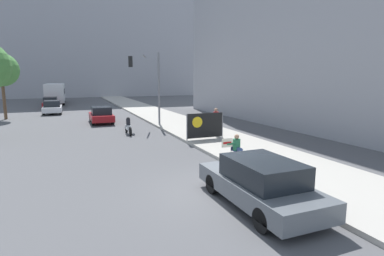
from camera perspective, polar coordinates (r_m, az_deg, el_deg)
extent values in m
plane|color=#4F4F51|center=(10.38, 4.86, -12.01)|extent=(160.00, 160.00, 0.00)
cube|color=#A8A399|center=(25.36, -2.38, 0.86)|extent=(4.45, 90.00, 0.16)
cube|color=#99999E|center=(75.32, -21.34, 20.67)|extent=(52.00, 12.00, 39.01)
cylinder|color=#474C56|center=(13.55, 8.22, -5.39)|extent=(0.03, 0.03, 0.41)
cylinder|color=#474C56|center=(13.74, 9.56, -5.22)|extent=(0.03, 0.03, 0.41)
cylinder|color=#474C56|center=(13.86, 7.45, -5.04)|extent=(0.03, 0.03, 0.41)
cylinder|color=#474C56|center=(14.05, 8.76, -4.88)|extent=(0.03, 0.03, 0.41)
cube|color=navy|center=(13.75, 8.52, -4.27)|extent=(0.40, 0.40, 0.02)
cube|color=navy|center=(13.86, 8.14, -3.30)|extent=(0.40, 0.02, 0.38)
cylinder|color=#334775|center=(13.59, 8.87, -4.00)|extent=(0.18, 0.42, 0.18)
cylinder|color=#334775|center=(13.49, 9.30, -5.48)|extent=(0.16, 0.16, 0.41)
cube|color=black|center=(13.48, 9.42, -6.17)|extent=(0.20, 0.28, 0.10)
cylinder|color=#236642|center=(13.71, 8.48, -3.15)|extent=(0.34, 0.34, 0.52)
sphere|color=tan|center=(13.64, 8.52, -1.63)|extent=(0.22, 0.22, 0.22)
cylinder|color=#236642|center=(13.47, 7.46, -3.00)|extent=(0.45, 0.09, 0.09)
cube|color=#EAE5C6|center=(13.36, 6.71, -2.83)|extent=(0.54, 0.02, 0.40)
cube|color=#AD1414|center=(13.35, 6.74, -2.84)|extent=(0.41, 0.01, 0.10)
cylinder|color=#756651|center=(19.59, 4.54, -0.12)|extent=(0.28, 0.28, 0.87)
cylinder|color=#B23333|center=(19.48, 4.57, 2.13)|extent=(0.34, 0.34, 0.69)
sphere|color=tan|center=(19.43, 4.59, 3.47)|extent=(0.23, 0.23, 0.23)
cylinder|color=slate|center=(17.73, -0.97, 0.12)|extent=(0.06, 0.06, 1.60)
cylinder|color=slate|center=(18.71, 5.80, 0.55)|extent=(0.06, 0.06, 1.60)
cube|color=black|center=(18.18, 2.51, 0.50)|extent=(2.37, 0.02, 1.50)
cylinder|color=yellow|center=(17.92, 1.03, 1.11)|extent=(0.66, 0.01, 0.66)
cylinder|color=slate|center=(24.38, -6.33, 7.41)|extent=(0.16, 0.16, 5.72)
cylinder|color=slate|center=(24.51, -9.06, 13.35)|extent=(0.79, 2.11, 0.11)
cube|color=black|center=(24.59, -11.64, 12.28)|extent=(0.38, 0.38, 0.84)
sphere|color=green|center=(24.58, -11.61, 11.63)|extent=(0.18, 0.18, 0.18)
cube|color=#565B60|center=(9.35, 12.57, -11.09)|extent=(1.90, 4.54, 0.55)
cube|color=black|center=(9.02, 13.37, -7.88)|extent=(1.63, 2.36, 0.64)
cylinder|color=black|center=(10.16, 3.94, -10.56)|extent=(0.22, 0.64, 0.64)
cylinder|color=black|center=(10.97, 11.94, -9.24)|extent=(0.22, 0.64, 0.64)
cylinder|color=black|center=(7.93, 13.36, -16.70)|extent=(0.22, 0.64, 0.64)
cylinder|color=black|center=(8.94, 22.42, -14.09)|extent=(0.22, 0.64, 0.64)
cube|color=maroon|center=(27.36, -16.90, 2.05)|extent=(1.82, 4.17, 0.53)
cube|color=black|center=(27.14, -16.92, 3.22)|extent=(1.57, 2.17, 0.63)
cylinder|color=black|center=(28.61, -18.73, 1.82)|extent=(0.22, 0.64, 0.64)
cylinder|color=black|center=(28.75, -15.54, 2.00)|extent=(0.22, 0.64, 0.64)
cylinder|color=black|center=(26.05, -18.36, 1.16)|extent=(0.22, 0.64, 0.64)
cylinder|color=black|center=(26.20, -14.86, 1.36)|extent=(0.22, 0.64, 0.64)
cube|color=silver|center=(36.84, -25.02, 3.34)|extent=(1.89, 4.46, 0.55)
cube|color=black|center=(36.61, -25.10, 4.25)|extent=(1.62, 2.32, 0.65)
cylinder|color=black|center=(38.28, -26.16, 3.11)|extent=(0.22, 0.64, 0.64)
cylinder|color=black|center=(38.21, -23.66, 3.27)|extent=(0.22, 0.64, 0.64)
cylinder|color=black|center=(35.53, -26.44, 2.69)|extent=(0.22, 0.64, 0.64)
cylinder|color=black|center=(35.45, -23.75, 2.86)|extent=(0.22, 0.64, 0.64)
cube|color=maroon|center=(44.07, -25.30, 4.15)|extent=(1.87, 4.51, 0.56)
cube|color=black|center=(43.85, -25.37, 4.92)|extent=(1.61, 2.35, 0.65)
cylinder|color=black|center=(45.53, -26.23, 3.93)|extent=(0.22, 0.64, 0.64)
cylinder|color=black|center=(45.45, -24.16, 4.06)|extent=(0.22, 0.64, 0.64)
cylinder|color=black|center=(42.75, -26.47, 3.63)|extent=(0.22, 0.64, 0.64)
cylinder|color=black|center=(42.66, -24.26, 3.77)|extent=(0.22, 0.64, 0.64)
cube|color=silver|center=(51.86, -24.57, 6.19)|extent=(2.59, 11.69, 2.68)
cube|color=black|center=(51.85, -24.58, 6.36)|extent=(2.61, 11.10, 0.87)
cylinder|color=black|center=(55.59, -25.53, 4.97)|extent=(0.30, 1.04, 1.04)
cylinder|color=black|center=(55.51, -23.17, 5.12)|extent=(0.30, 1.04, 1.04)
cylinder|color=black|center=(48.37, -25.97, 4.44)|extent=(0.30, 1.04, 1.04)
cylinder|color=black|center=(48.28, -23.26, 4.61)|extent=(0.30, 1.04, 1.04)
cube|color=white|center=(21.25, -12.05, 0.14)|extent=(0.24, 0.91, 0.32)
cylinder|color=black|center=(21.15, -12.05, 0.99)|extent=(0.28, 0.28, 0.53)
sphere|color=black|center=(21.12, -12.08, 1.73)|extent=(0.24, 0.24, 0.24)
cylinder|color=black|center=(22.02, -12.39, -0.04)|extent=(0.10, 0.60, 0.60)
cylinder|color=black|center=(20.54, -11.65, -0.67)|extent=(0.10, 0.60, 0.60)
cylinder|color=brown|center=(33.63, -32.16, 4.45)|extent=(0.28, 0.28, 3.58)
sphere|color=#47843D|center=(33.59, -32.58, 9.34)|extent=(3.11, 3.11, 3.11)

